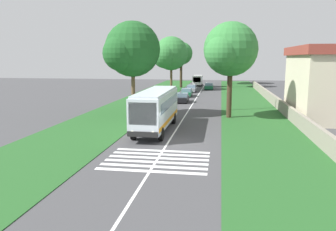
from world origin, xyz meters
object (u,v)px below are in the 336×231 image
trailing_car_2 (191,89)px  utility_pole (231,80)px  trailing_minibus_0 (198,80)px  roadside_tree_left_2 (131,51)px  trailing_car_3 (209,86)px  roadside_building (333,82)px  trailing_car_1 (187,93)px  roadside_tree_left_1 (170,54)px  roadside_tree_right_2 (229,51)px  coach_bus (156,107)px  roadside_tree_right_1 (230,52)px  trailing_car_0 (182,98)px  roadside_tree_left_0 (180,54)px  roadside_tree_right_0 (228,53)px

trailing_car_2 → utility_pole: (-22.95, -7.05, 3.26)m
trailing_minibus_0 → roadside_tree_left_2: size_ratio=0.56×
trailing_car_3 → utility_pole: 29.74m
trailing_car_3 → roadside_building: 36.78m
trailing_car_2 → roadside_building: bearing=-146.6°
trailing_minibus_0 → roadside_building: 46.18m
trailing_car_1 → roadside_tree_left_1: roadside_tree_left_1 is taller
roadside_tree_right_2 → roadside_building: 11.95m
trailing_car_3 → roadside_tree_left_2: bearing=168.1°
trailing_car_3 → trailing_minibus_0: bearing=18.6°
trailing_car_1 → trailing_car_2: bearing=-1.2°
roadside_tree_left_1 → roadside_building: 37.84m
coach_bus → trailing_car_2: (36.46, -0.08, -1.48)m
utility_pole → roadside_tree_left_1: bearing=24.6°
trailing_car_1 → roadside_tree_left_1: size_ratio=0.39×
trailing_car_3 → roadside_tree_left_1: roadside_tree_left_1 is taller
roadside_tree_left_2 → roadside_tree_right_1: bearing=-16.0°
coach_bus → trailing_car_3: size_ratio=2.60×
roadside_tree_right_1 → utility_pole: bearing=179.0°
coach_bus → roadside_tree_right_1: bearing=-9.0°
trailing_car_0 → trailing_car_2: bearing=-0.0°
roadside_tree_left_0 → roadside_tree_left_1: size_ratio=0.93×
roadside_tree_right_0 → roadside_building: 51.56m
trailing_car_1 → trailing_car_2: size_ratio=1.00×
coach_bus → roadside_tree_right_0: bearing=-7.1°
roadside_tree_left_0 → roadside_tree_right_0: (13.15, -10.88, 0.34)m
trailing_car_1 → roadside_tree_right_2: 22.83m
coach_bus → trailing_minibus_0: (51.83, -0.27, -0.60)m
roadside_tree_left_2 → roadside_tree_right_2: size_ratio=1.02×
roadside_tree_right_0 → trailing_car_1: bearing=166.3°
trailing_car_3 → roadside_tree_right_2: roadside_tree_right_2 is taller
trailing_car_0 → roadside_tree_right_1: size_ratio=0.39×
roadside_tree_left_1 → roadside_tree_right_0: bearing=-31.0°
trailing_car_0 → roadside_tree_left_0: 27.09m
coach_bus → roadside_tree_left_1: (39.36, 4.69, 5.30)m
coach_bus → roadside_tree_left_0: 46.87m
roadside_tree_right_1 → roadside_building: roadside_tree_right_1 is taller
trailing_car_2 → roadside_tree_right_1: (12.31, -7.68, 7.43)m
trailing_car_3 → roadside_building: size_ratio=0.34×
coach_bus → trailing_minibus_0: size_ratio=1.86×
trailing_minibus_0 → roadside_building: roadside_building is taller
roadside_tree_left_0 → roadside_building: bearing=-150.1°
roadside_tree_left_0 → roadside_tree_left_1: 7.19m
trailing_car_1 → roadside_tree_left_0: size_ratio=0.42×
roadside_tree_left_2 → roadside_tree_right_2: bearing=-86.3°
trailing_car_0 → roadside_building: 21.40m
trailing_car_3 → roadside_tree_right_2: size_ratio=0.41×
trailing_car_1 → roadside_tree_left_2: bearing=169.1°
roadside_tree_left_2 → roadside_tree_left_0: bearing=-1.2°
utility_pole → roadside_tree_left_2: bearing=119.4°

